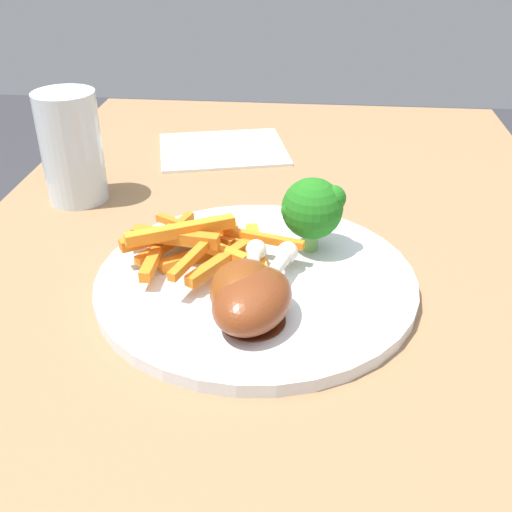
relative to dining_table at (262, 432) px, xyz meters
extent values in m
cube|color=#8E6B47|center=(0.00, 0.00, 0.09)|extent=(1.27, 0.65, 0.03)
cylinder|color=brown|center=(-0.58, -0.26, -0.26)|extent=(0.06, 0.06, 0.68)
cylinder|color=brown|center=(-0.58, 0.26, -0.26)|extent=(0.06, 0.06, 0.68)
cylinder|color=silver|center=(-0.07, -0.01, 0.11)|extent=(0.29, 0.29, 0.01)
cylinder|color=#79B658|center=(-0.13, 0.04, 0.13)|extent=(0.01, 0.01, 0.02)
sphere|color=#1F6E1A|center=(-0.13, 0.04, 0.16)|extent=(0.06, 0.06, 0.06)
sphere|color=#1F6E1A|center=(-0.11, 0.05, 0.16)|extent=(0.02, 0.02, 0.02)
sphere|color=#1F6E1A|center=(-0.14, 0.04, 0.16)|extent=(0.02, 0.02, 0.02)
sphere|color=#1F6E1A|center=(-0.11, 0.03, 0.16)|extent=(0.02, 0.02, 0.02)
sphere|color=#1F6E1A|center=(-0.13, 0.05, 0.17)|extent=(0.02, 0.02, 0.02)
sphere|color=#1F6E1A|center=(-0.12, 0.02, 0.16)|extent=(0.02, 0.02, 0.02)
cube|color=orange|center=(-0.10, -0.06, 0.12)|extent=(0.06, 0.08, 0.01)
cube|color=orange|center=(-0.13, -0.10, 0.13)|extent=(0.07, 0.03, 0.01)
cube|color=orange|center=(-0.11, -0.09, 0.13)|extent=(0.08, 0.06, 0.01)
cube|color=orange|center=(-0.10, -0.09, 0.14)|extent=(0.06, 0.08, 0.01)
cube|color=orange|center=(-0.10, -0.06, 0.13)|extent=(0.06, 0.09, 0.01)
cube|color=orange|center=(-0.10, -0.05, 0.12)|extent=(0.07, 0.04, 0.01)
cube|color=orange|center=(-0.05, -0.07, 0.14)|extent=(0.07, 0.03, 0.01)
cube|color=orange|center=(-0.12, -0.09, 0.13)|extent=(0.04, 0.10, 0.01)
cube|color=orange|center=(-0.13, -0.08, 0.13)|extent=(0.05, 0.09, 0.01)
cube|color=orange|center=(-0.09, -0.08, 0.15)|extent=(0.06, 0.09, 0.01)
cube|color=orange|center=(-0.07, -0.04, 0.13)|extent=(0.08, 0.05, 0.01)
cube|color=orange|center=(-0.09, -0.09, 0.15)|extent=(0.02, 0.08, 0.01)
cube|color=orange|center=(-0.08, -0.10, 0.13)|extent=(0.08, 0.01, 0.01)
cube|color=orange|center=(-0.11, -0.02, 0.12)|extent=(0.08, 0.03, 0.01)
cube|color=orange|center=(-0.11, -0.02, 0.14)|extent=(0.04, 0.10, 0.01)
cylinder|color=#4F1E0E|center=(-0.01, -0.01, 0.12)|extent=(0.05, 0.05, 0.00)
ellipsoid|color=brown|center=(-0.01, -0.01, 0.14)|extent=(0.10, 0.08, 0.04)
cylinder|color=beige|center=(-0.07, 0.01, 0.14)|extent=(0.04, 0.02, 0.01)
sphere|color=silver|center=(-0.09, 0.02, 0.14)|extent=(0.02, 0.02, 0.02)
cylinder|color=#54220C|center=(-0.02, -0.02, 0.12)|extent=(0.05, 0.05, 0.00)
ellipsoid|color=brown|center=(-0.02, -0.02, 0.14)|extent=(0.07, 0.06, 0.04)
cylinder|color=beige|center=(-0.07, -0.01, 0.14)|extent=(0.03, 0.01, 0.01)
sphere|color=silver|center=(-0.09, -0.01, 0.14)|extent=(0.02, 0.02, 0.02)
cylinder|color=silver|center=(-0.24, -0.24, 0.17)|extent=(0.07, 0.07, 0.12)
cube|color=white|center=(-0.41, -0.09, 0.11)|extent=(0.18, 0.20, 0.00)
camera|label=1|loc=(0.39, 0.03, 0.41)|focal=42.90mm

